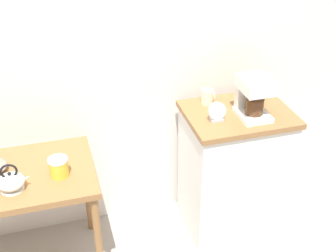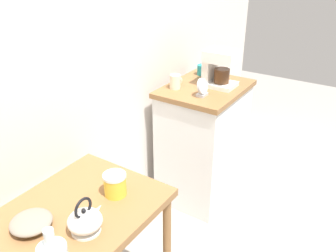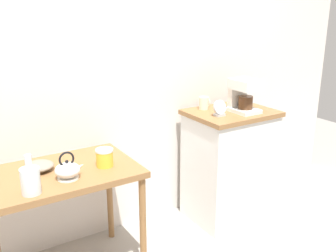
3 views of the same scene
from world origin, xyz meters
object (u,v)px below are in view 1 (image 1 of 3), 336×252
object	(u,v)px
mug_small_cream	(207,96)
mug_dark_teal	(260,92)
canister_enamel	(59,167)
coffee_maker	(253,95)
table_clock	(217,113)
teakettle	(11,182)

from	to	relation	value
mug_small_cream	mug_dark_teal	distance (m)	0.37
canister_enamel	coffee_maker	size ratio (longest dim) A/B	0.43
canister_enamel	coffee_maker	distance (m)	1.22
coffee_maker	mug_dark_teal	distance (m)	0.28
mug_dark_teal	table_clock	distance (m)	0.44
canister_enamel	table_clock	bearing A→B (deg)	3.32
coffee_maker	mug_dark_teal	size ratio (longest dim) A/B	2.85
teakettle	canister_enamel	distance (m)	0.26
coffee_maker	table_clock	size ratio (longest dim) A/B	2.12
coffee_maker	mug_small_cream	distance (m)	0.32
mug_small_cream	canister_enamel	bearing A→B (deg)	-164.05
mug_small_cream	table_clock	bearing A→B (deg)	-95.89
mug_dark_teal	table_clock	bearing A→B (deg)	-152.20
mug_small_cream	teakettle	bearing A→B (deg)	-164.64
canister_enamel	table_clock	size ratio (longest dim) A/B	0.92
coffee_maker	mug_dark_teal	bearing A→B (deg)	51.91
teakettle	table_clock	xyz separation A→B (m)	(1.21, 0.11, 0.17)
canister_enamel	teakettle	bearing A→B (deg)	-166.97
coffee_maker	table_clock	bearing A→B (deg)	-179.07
canister_enamel	table_clock	distance (m)	0.98
teakettle	table_clock	size ratio (longest dim) A/B	1.45
coffee_maker	mug_dark_teal	world-z (taller)	coffee_maker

